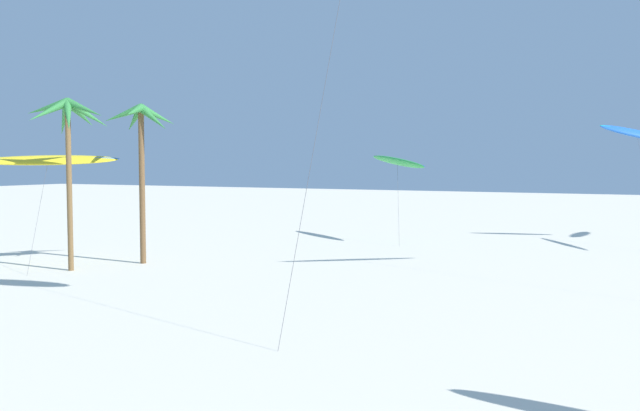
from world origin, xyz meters
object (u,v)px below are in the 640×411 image
(palm_tree_1, at_px, (141,134))
(flying_kite_1, at_px, (397,161))
(flying_kite_7, at_px, (48,160))
(flying_kite_2, at_px, (637,134))
(palm_tree_0, at_px, (69,124))

(palm_tree_1, distance_m, flying_kite_1, 22.66)
(palm_tree_1, distance_m, flying_kite_7, 6.30)
(palm_tree_1, xyz_separation_m, flying_kite_2, (28.27, 29.17, 0.58))
(palm_tree_0, bearing_deg, flying_kite_7, 156.15)
(palm_tree_0, xyz_separation_m, flying_kite_2, (30.17, 33.45, 0.08))
(flying_kite_1, distance_m, flying_kite_2, 20.28)
(flying_kite_1, relative_size, flying_kite_2, 0.74)
(palm_tree_0, bearing_deg, flying_kite_2, 47.96)
(flying_kite_7, bearing_deg, flying_kite_1, 55.52)
(flying_kite_1, height_order, flying_kite_7, flying_kite_1)
(palm_tree_1, relative_size, flying_kite_7, 1.35)
(palm_tree_1, height_order, flying_kite_7, palm_tree_1)
(palm_tree_1, bearing_deg, palm_tree_0, -113.92)
(palm_tree_1, xyz_separation_m, flying_kite_1, (10.26, 20.13, -1.76))
(palm_tree_0, distance_m, flying_kite_1, 27.36)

